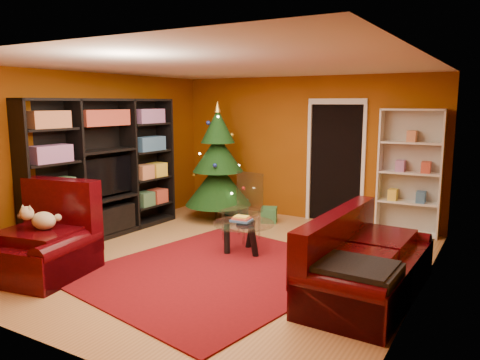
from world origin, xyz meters
The scene contains 18 objects.
floor centered at (0.00, 0.00, -0.03)m, with size 5.00×5.50×0.05m, color #AD7744.
ceiling centered at (0.00, 0.00, 2.62)m, with size 5.00×5.50×0.05m, color silver.
wall_back centered at (0.00, 2.77, 1.30)m, with size 5.00×0.05×2.60m, color #8A450B.
wall_left centered at (-2.52, 0.00, 1.30)m, with size 0.05×5.50×2.60m, color #8A450B.
wall_right centered at (2.52, 0.00, 1.30)m, with size 0.05×5.50×2.60m, color #8A450B.
doorway centered at (0.60, 2.73, 1.05)m, with size 1.06×0.60×2.16m, color black, non-canonical shape.
rug centered at (0.16, -0.48, 0.01)m, with size 2.73×3.18×0.02m, color maroon.
media_unit centered at (-2.27, 0.01, 1.10)m, with size 0.44×2.86×2.19m, color black, non-canonical shape.
christmas_tree centered at (-1.33, 1.88, 1.05)m, with size 1.22×1.22×2.17m, color black, non-canonical shape.
gift_box_teal centered at (-1.15, 2.23, 0.16)m, with size 0.33×0.33×0.33m, color #177076.
gift_box_green centered at (-0.39, 2.11, 0.14)m, with size 0.27×0.27×0.27m, color #2A6B3C.
gift_box_red centered at (-1.39, 2.40, 0.12)m, with size 0.24×0.24×0.24m, color #A81D30.
white_bookshelf centered at (1.90, 2.57, 1.02)m, with size 0.97×0.35×2.09m, color white, non-canonical shape.
armchair centered at (-1.66, -1.68, 0.47)m, with size 1.20×1.20×0.94m, color black, non-canonical shape.
dog centered at (-1.62, -1.62, 0.70)m, with size 0.40×0.30×0.31m, color beige, non-canonical shape.
sofa centered at (2.02, -0.20, 0.46)m, with size 2.15×0.97×0.92m, color black, non-canonical shape.
coffee_table centered at (0.09, 0.36, 0.23)m, with size 0.87×0.87×0.55m, color gray, non-canonical shape.
acrylic_chair centered at (-0.25, 0.86, 0.48)m, with size 0.49×0.53×0.95m, color #66605B, non-canonical shape.
Camera 1 is at (3.29, -5.22, 2.14)m, focal length 35.00 mm.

